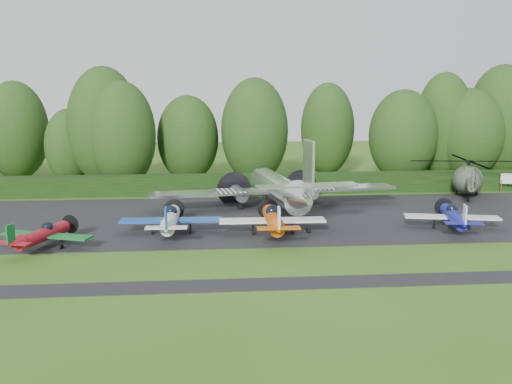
{
  "coord_description": "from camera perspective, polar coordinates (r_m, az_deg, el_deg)",
  "views": [
    {
      "loc": [
        -2.74,
        -34.72,
        10.12
      ],
      "look_at": [
        1.1,
        7.96,
        2.5
      ],
      "focal_mm": 40.0,
      "sensor_mm": 36.0,
      "label": 1
    }
  ],
  "objects": [
    {
      "name": "ground",
      "position": [
        36.27,
        -0.61,
        -6.12
      ],
      "size": [
        160.0,
        160.0,
        0.0
      ],
      "primitive_type": "plane",
      "color": "#2E5417",
      "rests_on": "ground"
    },
    {
      "name": "apron",
      "position": [
        45.93,
        -1.6,
        -2.65
      ],
      "size": [
        70.0,
        18.0,
        0.01
      ],
      "primitive_type": "cube",
      "color": "black",
      "rests_on": "ground"
    },
    {
      "name": "taxiway_verge",
      "position": [
        30.57,
        0.29,
        -9.25
      ],
      "size": [
        70.0,
        2.0,
        0.0
      ],
      "primitive_type": "cube",
      "color": "black",
      "rests_on": "ground"
    },
    {
      "name": "hedgerow",
      "position": [
        56.7,
        -2.29,
        -0.21
      ],
      "size": [
        90.0,
        1.6,
        2.0
      ],
      "primitive_type": "cube",
      "color": "black",
      "rests_on": "ground"
    },
    {
      "name": "transport_plane",
      "position": [
        48.31,
        2.31,
        0.32
      ],
      "size": [
        21.67,
        16.62,
        6.94
      ],
      "rotation": [
        0.0,
        0.0,
        -0.13
      ],
      "color": "silver",
      "rests_on": "ground"
    },
    {
      "name": "light_plane_red",
      "position": [
        39.3,
        -20.56,
        -4.01
      ],
      "size": [
        6.19,
        6.51,
        2.38
      ],
      "rotation": [
        0.0,
        0.0,
        0.35
      ],
      "color": "maroon",
      "rests_on": "ground"
    },
    {
      "name": "light_plane_white",
      "position": [
        40.8,
        -8.53,
        -2.71
      ],
      "size": [
        7.28,
        7.66,
        2.8
      ],
      "rotation": [
        0.0,
        0.0,
        0.02
      ],
      "color": "silver",
      "rests_on": "ground"
    },
    {
      "name": "light_plane_orange",
      "position": [
        40.13,
        1.71,
        -2.76
      ],
      "size": [
        7.53,
        7.92,
        2.9
      ],
      "rotation": [
        0.0,
        0.0,
        0.02
      ],
      "color": "#BC4A0B",
      "rests_on": "ground"
    },
    {
      "name": "light_plane_blue",
      "position": [
        44.13,
        19.11,
        -2.29
      ],
      "size": [
        6.82,
        7.17,
        2.62
      ],
      "rotation": [
        0.0,
        0.0,
        0.21
      ],
      "color": "navy",
      "rests_on": "ground"
    },
    {
      "name": "helicopter",
      "position": [
        58.65,
        20.46,
        1.4
      ],
      "size": [
        11.06,
        12.95,
        3.56
      ],
      "rotation": [
        0.0,
        0.0,
        0.4
      ],
      "color": "#333D2F",
      "rests_on": "ground"
    },
    {
      "name": "tree_2",
      "position": [
        70.13,
        7.15,
        6.27
      ],
      "size": [
        6.49,
        6.49,
        11.13
      ],
      "color": "black",
      "rests_on": "ground"
    },
    {
      "name": "tree_3",
      "position": [
        65.78,
        -18.12,
        4.35
      ],
      "size": [
        5.35,
        5.35,
        8.26
      ],
      "color": "black",
      "rests_on": "ground"
    },
    {
      "name": "tree_4",
      "position": [
        63.04,
        -0.13,
        6.14
      ],
      "size": [
        7.41,
        7.41,
        11.59
      ],
      "color": "black",
      "rests_on": "ground"
    },
    {
      "name": "tree_5",
      "position": [
        61.64,
        -13.23,
        5.6
      ],
      "size": [
        7.03,
        7.03,
        11.21
      ],
      "color": "black",
      "rests_on": "ground"
    },
    {
      "name": "tree_6",
      "position": [
        64.74,
        -6.83,
        5.33
      ],
      "size": [
        6.89,
        6.89,
        9.68
      ],
      "color": "black",
      "rests_on": "ground"
    },
    {
      "name": "tree_8",
      "position": [
        66.29,
        14.49,
        5.47
      ],
      "size": [
        7.6,
        7.6,
        10.33
      ],
      "color": "black",
      "rests_on": "ground"
    },
    {
      "name": "tree_9",
      "position": [
        73.5,
        23.31,
        6.52
      ],
      "size": [
        8.1,
        8.1,
        13.22
      ],
      "color": "black",
      "rests_on": "ground"
    },
    {
      "name": "tree_10",
      "position": [
        71.09,
        -22.9,
        5.68
      ],
      "size": [
        7.34,
        7.34,
        11.3
      ],
      "color": "black",
      "rests_on": "ground"
    },
    {
      "name": "tree_11",
      "position": [
        69.91,
        18.25,
        6.31
      ],
      "size": [
        6.65,
        6.65,
        12.29
      ],
      "color": "black",
      "rests_on": "ground"
    },
    {
      "name": "tree_12",
      "position": [
        70.51,
        20.29,
        5.5
      ],
      "size": [
        8.54,
        8.54,
        10.5
      ],
      "color": "black",
      "rests_on": "ground"
    },
    {
      "name": "tree_13",
      "position": [
        63.59,
        -14.9,
        6.36
      ],
      "size": [
        7.89,
        7.89,
        12.76
      ],
      "color": "black",
      "rests_on": "ground"
    }
  ]
}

